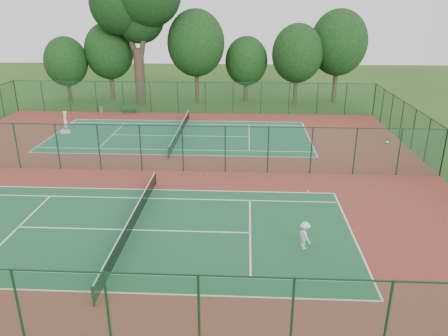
{
  "coord_description": "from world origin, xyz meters",
  "views": [
    {
      "loc": [
        6.05,
        -29.76,
        11.64
      ],
      "look_at": [
        4.7,
        -3.39,
        1.6
      ],
      "focal_mm": 35.0,
      "sensor_mm": 36.0,
      "label": 1
    }
  ],
  "objects": [
    {
      "name": "trash_bin",
      "position": [
        -10.1,
        17.32,
        0.4
      ],
      "size": [
        0.5,
        0.5,
        0.77
      ],
      "primitive_type": "cylinder",
      "rotation": [
        0.0,
        0.0,
        0.18
      ],
      "color": "slate",
      "rests_on": "red_pad"
    },
    {
      "name": "player_near",
      "position": [
        9.1,
        -10.41,
        0.75
      ],
      "size": [
        0.87,
        1.08,
        1.46
      ],
      "primitive_type": "imported",
      "rotation": [
        0.0,
        0.0,
        1.98
      ],
      "color": "silver",
      "rests_on": "court_near"
    },
    {
      "name": "big_tree",
      "position": [
        -6.64,
        22.72,
        11.6
      ],
      "size": [
        10.66,
        7.8,
        16.38
      ],
      "color": "#39281F",
      "rests_on": "ground"
    },
    {
      "name": "court_near",
      "position": [
        0.0,
        -9.0,
        0.01
      ],
      "size": [
        23.77,
        10.97,
        0.01
      ],
      "primitive_type": "cube",
      "color": "#1B5731",
      "rests_on": "red_pad"
    },
    {
      "name": "bench",
      "position": [
        -6.97,
        17.53,
        0.54
      ],
      "size": [
        1.72,
        1.05,
        1.02
      ],
      "rotation": [
        0.0,
        0.0,
        0.37
      ],
      "color": "#13381D",
      "rests_on": "red_pad"
    },
    {
      "name": "ground",
      "position": [
        0.0,
        0.0,
        0.0
      ],
      "size": [
        120.0,
        120.0,
        0.0
      ],
      "primitive_type": "plane",
      "color": "#295019",
      "rests_on": "ground"
    },
    {
      "name": "fence_divider",
      "position": [
        0.0,
        0.0,
        1.76
      ],
      "size": [
        40.0,
        0.09,
        3.5
      ],
      "color": "#184930",
      "rests_on": "ground"
    },
    {
      "name": "kit_bag",
      "position": [
        -11.01,
        9.26,
        0.17
      ],
      "size": [
        0.91,
        0.59,
        0.32
      ],
      "primitive_type": "cube",
      "rotation": [
        0.0,
        0.0,
        0.36
      ],
      "color": "silver",
      "rests_on": "red_pad"
    },
    {
      "name": "stray_ball_c",
      "position": [
        2.9,
        -0.77,
        0.04
      ],
      "size": [
        0.07,
        0.07,
        0.07
      ],
      "primitive_type": "sphere",
      "color": "#B2D130",
      "rests_on": "red_pad"
    },
    {
      "name": "evergreen_row",
      "position": [
        0.5,
        24.25,
        0.0
      ],
      "size": [
        39.0,
        5.0,
        12.0
      ],
      "primitive_type": null,
      "color": "black",
      "rests_on": "ground"
    },
    {
      "name": "stray_ball_a",
      "position": [
        3.32,
        -0.72,
        0.05
      ],
      "size": [
        0.08,
        0.08,
        0.08
      ],
      "primitive_type": "sphere",
      "color": "#D4E535",
      "rests_on": "red_pad"
    },
    {
      "name": "red_pad",
      "position": [
        0.0,
        0.0,
        0.01
      ],
      "size": [
        40.0,
        36.0,
        0.01
      ],
      "primitive_type": "cube",
      "color": "maroon",
      "rests_on": "ground"
    },
    {
      "name": "tennis_net_near",
      "position": [
        0.0,
        -9.0,
        0.54
      ],
      "size": [
        0.1,
        12.9,
        0.97
      ],
      "color": "#12321D",
      "rests_on": "ground"
    },
    {
      "name": "fence_south",
      "position": [
        0.0,
        -18.0,
        1.76
      ],
      "size": [
        40.0,
        0.09,
        3.5
      ],
      "color": "#164424",
      "rests_on": "ground"
    },
    {
      "name": "court_far",
      "position": [
        0.0,
        9.0,
        0.01
      ],
      "size": [
        23.77,
        10.97,
        0.01
      ],
      "primitive_type": "cube",
      "color": "#206541",
      "rests_on": "red_pad"
    },
    {
      "name": "player_far",
      "position": [
        -11.29,
        10.18,
        0.98
      ],
      "size": [
        0.55,
        0.75,
        1.92
      ],
      "primitive_type": "imported",
      "rotation": [
        0.0,
        0.0,
        -1.44
      ],
      "color": "white",
      "rests_on": "court_far"
    },
    {
      "name": "stray_ball_b",
      "position": [
        6.13,
        -0.74,
        0.04
      ],
      "size": [
        0.07,
        0.07,
        0.07
      ],
      "primitive_type": "sphere",
      "color": "#CFDA32",
      "rests_on": "red_pad"
    },
    {
      "name": "fence_north",
      "position": [
        0.0,
        18.0,
        1.76
      ],
      "size": [
        40.0,
        0.09,
        3.5
      ],
      "color": "#184826",
      "rests_on": "ground"
    },
    {
      "name": "tennis_net_far",
      "position": [
        0.0,
        9.0,
        0.54
      ],
      "size": [
        0.1,
        12.9,
        0.97
      ],
      "color": "#13341D",
      "rests_on": "ground"
    },
    {
      "name": "fence_east",
      "position": [
        20.0,
        0.0,
        1.76
      ],
      "size": [
        0.09,
        36.0,
        3.5
      ],
      "rotation": [
        0.0,
        0.0,
        1.57
      ],
      "color": "#1C5430",
      "rests_on": "ground"
    }
  ]
}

